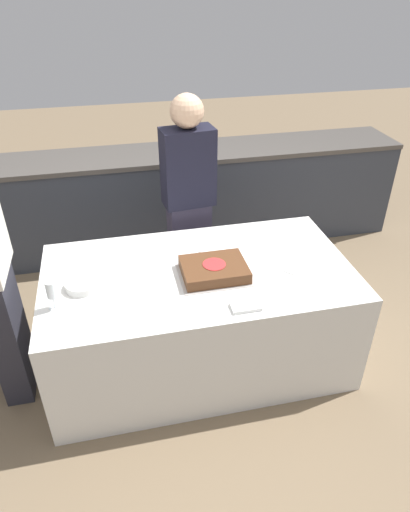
{
  "coord_description": "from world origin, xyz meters",
  "views": [
    {
      "loc": [
        -0.46,
        -2.26,
        2.32
      ],
      "look_at": [
        0.04,
        0.0,
        0.83
      ],
      "focal_mm": 32.0,
      "sensor_mm": 36.0,
      "label": 1
    }
  ],
  "objects_px": {
    "cake": "(214,270)",
    "plate_stack": "(83,285)",
    "wine_glass": "(51,290)",
    "person_cutting_cake": "(189,200)"
  },
  "relations": [
    {
      "from": "cake",
      "to": "plate_stack",
      "type": "relative_size",
      "value": 2.16
    },
    {
      "from": "cake",
      "to": "plate_stack",
      "type": "xyz_separation_m",
      "value": [
        -0.78,
        0.04,
        -0.01
      ]
    },
    {
      "from": "cake",
      "to": "person_cutting_cake",
      "type": "height_order",
      "value": "person_cutting_cake"
    },
    {
      "from": "wine_glass",
      "to": "person_cutting_cake",
      "type": "xyz_separation_m",
      "value": [
        0.93,
        0.92,
        0.0
      ]
    },
    {
      "from": "person_cutting_cake",
      "to": "plate_stack",
      "type": "bearing_deg",
      "value": 38.09
    },
    {
      "from": "wine_glass",
      "to": "person_cutting_cake",
      "type": "bearing_deg",
      "value": 44.91
    },
    {
      "from": "plate_stack",
      "to": "person_cutting_cake",
      "type": "xyz_separation_m",
      "value": [
        0.78,
        0.77,
        0.1
      ]
    },
    {
      "from": "plate_stack",
      "to": "cake",
      "type": "bearing_deg",
      "value": -2.68
    },
    {
      "from": "plate_stack",
      "to": "person_cutting_cake",
      "type": "relative_size",
      "value": 0.12
    },
    {
      "from": "cake",
      "to": "wine_glass",
      "type": "relative_size",
      "value": 2.42
    }
  ]
}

